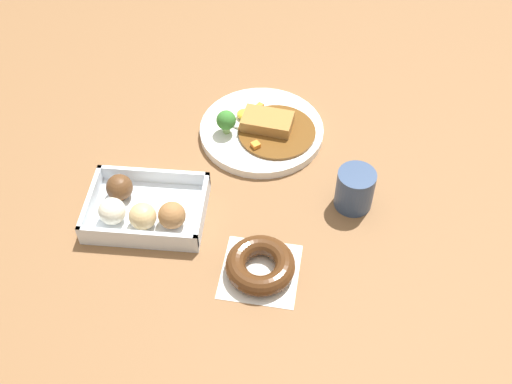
# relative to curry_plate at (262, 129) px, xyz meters

# --- Properties ---
(ground_plane) EXTENTS (1.60, 1.60, 0.00)m
(ground_plane) POSITION_rel_curry_plate_xyz_m (0.01, -0.12, -0.01)
(ground_plane) COLOR brown
(curry_plate) EXTENTS (0.25, 0.25, 0.07)m
(curry_plate) POSITION_rel_curry_plate_xyz_m (0.00, 0.00, 0.00)
(curry_plate) COLOR white
(curry_plate) RESTS_ON ground_plane
(donut_box) EXTENTS (0.21, 0.15, 0.06)m
(donut_box) POSITION_rel_curry_plate_xyz_m (-0.19, -0.23, 0.01)
(donut_box) COLOR silver
(donut_box) RESTS_ON ground_plane
(chocolate_ring_donut) EXTENTS (0.14, 0.14, 0.04)m
(chocolate_ring_donut) POSITION_rel_curry_plate_xyz_m (0.03, -0.33, 0.00)
(chocolate_ring_donut) COLOR white
(chocolate_ring_donut) RESTS_ON ground_plane
(coffee_mug) EXTENTS (0.07, 0.07, 0.08)m
(coffee_mug) POSITION_rel_curry_plate_xyz_m (0.18, -0.17, 0.02)
(coffee_mug) COLOR #33476B
(coffee_mug) RESTS_ON ground_plane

